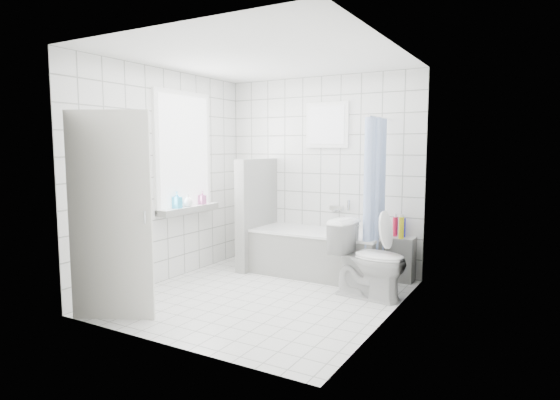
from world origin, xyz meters
The scene contains 19 objects.
ground centered at (0.00, 0.00, 0.00)m, with size 3.00×3.00×0.00m, color white.
ceiling centered at (0.00, 0.00, 2.60)m, with size 3.00×3.00×0.00m, color white.
wall_back centered at (0.00, 1.50, 1.30)m, with size 2.80×0.02×2.60m, color white.
wall_front centered at (0.00, -1.50, 1.30)m, with size 2.80×0.02×2.60m, color white.
wall_left centered at (-1.40, 0.00, 1.30)m, with size 0.02×3.00×2.60m, color white.
wall_right centered at (1.40, 0.00, 1.30)m, with size 0.02×3.00×2.60m, color white.
window_left centered at (-1.35, 0.30, 1.60)m, with size 0.01×0.90×1.40m, color white.
window_back centered at (0.10, 1.46, 1.95)m, with size 0.50×0.01×0.50m, color white.
window_sill centered at (-1.31, 0.30, 0.86)m, with size 0.18×1.02×0.08m, color white.
door centered at (-0.89, -1.30, 1.00)m, with size 0.04×0.80×2.00m, color silver.
bathtub centered at (0.16, 1.12, 0.29)m, with size 1.71×0.77×0.58m.
partition_wall centered at (-0.76, 1.07, 0.75)m, with size 0.15×0.85×1.50m, color white.
tiled_ledge centered at (1.12, 1.38, 0.28)m, with size 0.40×0.24×0.55m, color white.
toilet centered at (1.03, 0.56, 0.43)m, with size 0.48×0.84×0.85m, color white.
curtain_rod centered at (0.95, 1.10, 2.00)m, with size 0.02×0.02×0.80m, color silver.
shower_curtain centered at (0.95, 0.97, 1.10)m, with size 0.14×0.48×1.78m, color #4268C2, non-canonical shape.
tub_faucet centered at (0.26, 1.46, 0.85)m, with size 0.18×0.06×0.06m, color silver.
sill_bottles centered at (-1.30, 0.27, 0.99)m, with size 0.18×0.59×0.21m.
ledge_bottles centered at (1.14, 1.37, 0.67)m, with size 0.17×0.18×0.26m.
Camera 1 is at (2.68, -4.30, 1.65)m, focal length 30.00 mm.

